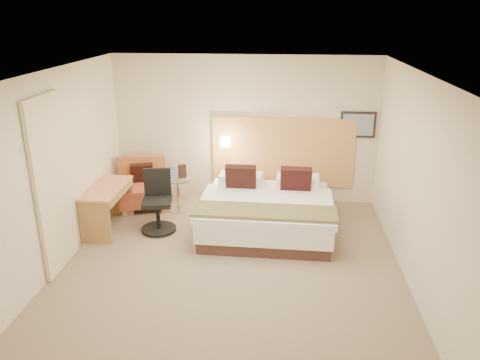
# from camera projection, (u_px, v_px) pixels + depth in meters

# --- Properties ---
(floor) EXTENTS (4.80, 5.00, 0.02)m
(floor) POSITION_uv_depth(u_px,v_px,m) (231.00, 265.00, 6.69)
(floor) COLOR #827058
(floor) RESTS_ON ground
(ceiling) EXTENTS (4.80, 5.00, 0.02)m
(ceiling) POSITION_uv_depth(u_px,v_px,m) (229.00, 72.00, 5.76)
(ceiling) COLOR white
(ceiling) RESTS_ON floor
(wall_back) EXTENTS (4.80, 0.02, 2.70)m
(wall_back) POSITION_uv_depth(u_px,v_px,m) (245.00, 130.00, 8.57)
(wall_back) COLOR beige
(wall_back) RESTS_ON floor
(wall_front) EXTENTS (4.80, 0.02, 2.70)m
(wall_front) POSITION_uv_depth(u_px,v_px,m) (196.00, 276.00, 3.88)
(wall_front) COLOR beige
(wall_front) RESTS_ON floor
(wall_left) EXTENTS (0.02, 5.00, 2.70)m
(wall_left) POSITION_uv_depth(u_px,v_px,m) (56.00, 170.00, 6.43)
(wall_left) COLOR beige
(wall_left) RESTS_ON floor
(wall_right) EXTENTS (0.02, 5.00, 2.70)m
(wall_right) POSITION_uv_depth(u_px,v_px,m) (416.00, 181.00, 6.02)
(wall_right) COLOR beige
(wall_right) RESTS_ON floor
(headboard_panel) EXTENTS (2.60, 0.04, 1.30)m
(headboard_panel) POSITION_uv_depth(u_px,v_px,m) (283.00, 152.00, 8.61)
(headboard_panel) COLOR tan
(headboard_panel) RESTS_ON wall_back
(art_frame) EXTENTS (0.62, 0.03, 0.47)m
(art_frame) POSITION_uv_depth(u_px,v_px,m) (358.00, 125.00, 8.32)
(art_frame) COLOR black
(art_frame) RESTS_ON wall_back
(art_canvas) EXTENTS (0.54, 0.01, 0.39)m
(art_canvas) POSITION_uv_depth(u_px,v_px,m) (358.00, 125.00, 8.30)
(art_canvas) COLOR slate
(art_canvas) RESTS_ON wall_back
(lamp_arm) EXTENTS (0.02, 0.12, 0.02)m
(lamp_arm) POSITION_uv_depth(u_px,v_px,m) (226.00, 141.00, 8.59)
(lamp_arm) COLOR silver
(lamp_arm) RESTS_ON wall_back
(lamp_shade) EXTENTS (0.15, 0.15, 0.15)m
(lamp_shade) POSITION_uv_depth(u_px,v_px,m) (225.00, 142.00, 8.53)
(lamp_shade) COLOR beige
(lamp_shade) RESTS_ON wall_back
(curtain) EXTENTS (0.06, 0.90, 2.42)m
(curtain) POSITION_uv_depth(u_px,v_px,m) (52.00, 185.00, 6.24)
(curtain) COLOR beige
(curtain) RESTS_ON wall_left
(bottle_a) EXTENTS (0.08, 0.08, 0.22)m
(bottle_a) POSITION_uv_depth(u_px,v_px,m) (171.00, 171.00, 8.29)
(bottle_a) COLOR #7EA1C3
(bottle_a) RESTS_ON side_table
(bottle_b) EXTENTS (0.08, 0.08, 0.22)m
(bottle_b) POSITION_uv_depth(u_px,v_px,m) (176.00, 171.00, 8.29)
(bottle_b) COLOR #96D3E9
(bottle_b) RESTS_ON side_table
(menu_folder) EXTENTS (0.16, 0.10, 0.25)m
(menu_folder) POSITION_uv_depth(u_px,v_px,m) (182.00, 171.00, 8.26)
(menu_folder) COLOR #382317
(menu_folder) RESTS_ON side_table
(bed) EXTENTS (2.15, 2.08, 1.02)m
(bed) POSITION_uv_depth(u_px,v_px,m) (267.00, 210.00, 7.66)
(bed) COLOR #412720
(bed) RESTS_ON floor
(lounge_chair) EXTENTS (1.03, 0.96, 0.90)m
(lounge_chair) POSITION_uv_depth(u_px,v_px,m) (143.00, 188.00, 8.56)
(lounge_chair) COLOR tan
(lounge_chair) RESTS_ON floor
(side_table) EXTENTS (0.71, 0.71, 0.62)m
(side_table) POSITION_uv_depth(u_px,v_px,m) (178.00, 192.00, 8.38)
(side_table) COLOR silver
(side_table) RESTS_ON floor
(desk) EXTENTS (0.55, 1.18, 0.74)m
(desk) POSITION_uv_depth(u_px,v_px,m) (108.00, 196.00, 7.60)
(desk) COLOR #CF8251
(desk) RESTS_ON floor
(desk_chair) EXTENTS (0.65, 0.65, 1.00)m
(desk_chair) POSITION_uv_depth(u_px,v_px,m) (158.00, 206.00, 7.61)
(desk_chair) COLOR black
(desk_chair) RESTS_ON floor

